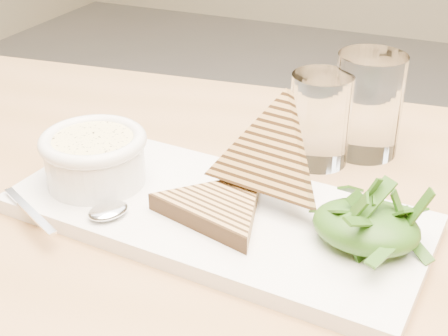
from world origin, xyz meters
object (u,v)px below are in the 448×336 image
at_px(table_top, 280,304).
at_px(glass_far, 368,105).
at_px(soup_bowl, 95,164).
at_px(glass_near, 320,119).
at_px(platter, 216,214).

xyz_separation_m(table_top, glass_far, (0.01, 0.28, 0.08)).
xyz_separation_m(table_top, soup_bowl, (-0.23, 0.07, 0.06)).
distance_m(soup_bowl, glass_near, 0.26).
relative_size(table_top, glass_near, 12.61).
distance_m(platter, glass_near, 0.18).
bearing_deg(table_top, glass_far, 88.36).
relative_size(glass_near, glass_far, 0.88).
relative_size(table_top, glass_far, 11.09).
bearing_deg(table_top, glass_near, 98.70).
height_order(table_top, glass_far, glass_far).
bearing_deg(glass_far, platter, -115.62).
bearing_deg(glass_far, glass_near, -133.26).
relative_size(soup_bowl, glass_far, 0.85).
bearing_deg(soup_bowl, table_top, -16.16).
bearing_deg(glass_far, soup_bowl, -137.78).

